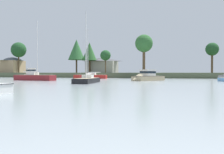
{
  "coord_description": "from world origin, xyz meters",
  "views": [
    {
      "loc": [
        12.22,
        -8.95,
        1.77
      ],
      "look_at": [
        2.54,
        26.53,
        1.09
      ],
      "focal_mm": 39.85,
      "sensor_mm": 36.0,
      "label": 1
    }
  ],
  "objects_px": {
    "cruiser_cream": "(31,76)",
    "cruiser_sand": "(146,78)",
    "sailboat_black": "(87,81)",
    "sailboat_maroon": "(35,79)",
    "sailboat_red": "(90,77)"
  },
  "relations": [
    {
      "from": "cruiser_cream",
      "to": "cruiser_sand",
      "type": "bearing_deg",
      "value": -16.63
    },
    {
      "from": "sailboat_black",
      "to": "sailboat_maroon",
      "type": "height_order",
      "value": "sailboat_maroon"
    },
    {
      "from": "cruiser_sand",
      "to": "sailboat_black",
      "type": "height_order",
      "value": "sailboat_black"
    },
    {
      "from": "sailboat_black",
      "to": "sailboat_maroon",
      "type": "distance_m",
      "value": 18.36
    },
    {
      "from": "sailboat_black",
      "to": "cruiser_sand",
      "type": "bearing_deg",
      "value": 58.91
    },
    {
      "from": "sailboat_red",
      "to": "sailboat_black",
      "type": "bearing_deg",
      "value": -70.83
    },
    {
      "from": "sailboat_black",
      "to": "sailboat_maroon",
      "type": "relative_size",
      "value": 0.9
    },
    {
      "from": "cruiser_sand",
      "to": "sailboat_maroon",
      "type": "xyz_separation_m",
      "value": [
        -23.99,
        -4.23,
        -0.2
      ]
    },
    {
      "from": "sailboat_red",
      "to": "sailboat_maroon",
      "type": "relative_size",
      "value": 1.11
    },
    {
      "from": "cruiser_sand",
      "to": "sailboat_maroon",
      "type": "relative_size",
      "value": 0.63
    },
    {
      "from": "cruiser_cream",
      "to": "sailboat_maroon",
      "type": "xyz_separation_m",
      "value": [
        10.29,
        -14.47,
        -0.42
      ]
    },
    {
      "from": "cruiser_sand",
      "to": "sailboat_maroon",
      "type": "distance_m",
      "value": 24.36
    },
    {
      "from": "cruiser_cream",
      "to": "sailboat_red",
      "type": "relative_size",
      "value": 0.6
    },
    {
      "from": "cruiser_cream",
      "to": "sailboat_black",
      "type": "xyz_separation_m",
      "value": [
        26.21,
        -23.61,
        -0.48
      ]
    },
    {
      "from": "cruiser_cream",
      "to": "sailboat_maroon",
      "type": "height_order",
      "value": "sailboat_maroon"
    }
  ]
}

